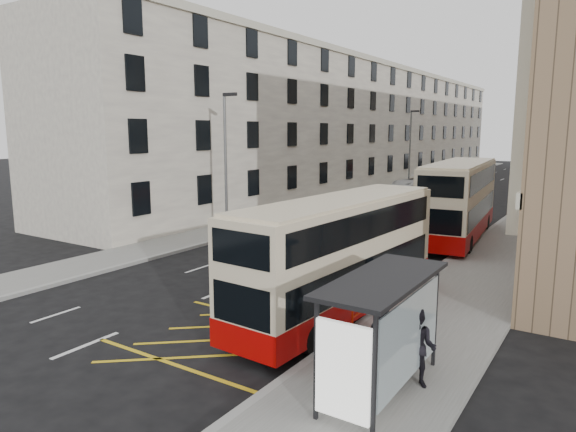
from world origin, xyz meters
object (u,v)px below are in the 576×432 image
Objects in this scene: street_lamp_far at (411,144)px; pedestrian_far at (383,287)px; double_decker_front at (340,256)px; double_decker_rear at (459,201)px; white_van at (416,183)px; car_silver at (447,177)px; car_red at (533,176)px; bus_shelter at (382,314)px; car_dark at (483,167)px; pedestrian_near at (380,320)px; pedestrian_mid at (417,347)px; street_lamp_near at (226,157)px; litter_bin at (353,357)px.

street_lamp_far is 39.73m from pedestrian_far.
double_decker_front is 14.26m from double_decker_rear.
car_silver is (0.40, 9.81, -0.10)m from white_van.
bus_shelter is at bearing 75.40° from car_red.
car_dark is (-0.25, 19.96, -0.05)m from car_silver.
double_decker_rear is 24.54m from white_van.
white_van is at bearing 108.80° from double_decker_front.
white_van is 1.40× the size of car_silver.
pedestrian_mid is (1.51, -1.41, 0.11)m from pedestrian_near.
double_decker_front is 2.55× the size of car_dark.
pedestrian_near is at bearing 118.11° from pedestrian_far.
street_lamp_near is 8.06× the size of litter_bin.
bus_shelter is at bearing -52.77° from white_van.
pedestrian_mid is at bearing -83.36° from double_decker_rear.
car_dark is at bearing 100.03° from litter_bin.
car_dark is at bearing 100.19° from pedestrian_mid.
bus_shelter is 44.94m from street_lamp_far.
white_van reaches higher than car_silver.
bus_shelter is 2.24× the size of pedestrian_far.
bus_shelter is at bearing -116.65° from pedestrian_mid.
car_silver is at bearing 103.60° from litter_bin.
litter_bin is 4.48m from pedestrian_far.
double_decker_front is at bearing -61.16° from car_dark.
double_decker_front reaches higher than white_van.
pedestrian_far reaches higher than car_red.
car_silver is at bearing 104.46° from bus_shelter.
double_decker_front reaches higher than pedestrian_far.
double_decker_rear is at bearing -58.79° from car_dark.
street_lamp_far reaches higher than car_dark.
white_van is (1.15, -1.24, -3.85)m from street_lamp_far.
pedestrian_far is at bearing -89.93° from double_decker_rear.
double_decker_front reaches higher than pedestrian_mid.
pedestrian_near is 69.62m from car_dark.
street_lamp_near is at bearing -90.00° from street_lamp_far.
street_lamp_far is at bearing 109.12° from bus_shelter.
car_silver is at bearing 79.76° from street_lamp_far.
street_lamp_near is 4.23× the size of pedestrian_mid.
pedestrian_far is 47.39m from car_silver.
street_lamp_near is at bearing 139.86° from bus_shelter.
pedestrian_far reaches higher than pedestrian_near.
car_silver reaches higher than car_dark.
litter_bin is 1.87m from pedestrian_near.
double_decker_front is 67.06m from car_dark.
bus_shelter reaches higher than car_red.
street_lamp_near is 19.30m from pedestrian_mid.
double_decker_rear is (0.08, 14.25, 0.22)m from double_decker_front.
street_lamp_near is at bearing -70.99° from car_dark.
pedestrian_mid reaches higher than litter_bin.
street_lamp_far is 4.77× the size of pedestrian_near.
double_decker_front is at bearing 126.43° from bus_shelter.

